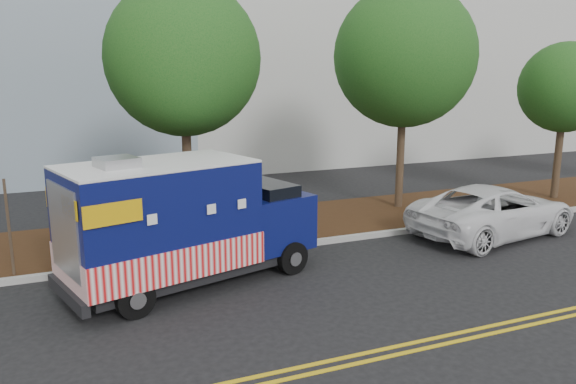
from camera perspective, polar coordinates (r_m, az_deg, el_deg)
name	(u,v)px	position (r m, az deg, el deg)	size (l,w,h in m)	color
ground	(236,275)	(13.51, -5.27, -8.40)	(120.00, 120.00, 0.00)	black
curb	(220,254)	(14.76, -6.89, -6.31)	(120.00, 0.18, 0.15)	#9E9E99
mulch_strip	(201,233)	(16.70, -8.84, -4.14)	(120.00, 4.00, 0.15)	#331E0E
centerline_near	(316,364)	(9.73, 2.88, -17.03)	(120.00, 0.10, 0.01)	gold
centerline_far	(323,371)	(9.54, 3.55, -17.70)	(120.00, 0.10, 0.01)	gold
tree_b	(183,59)	(15.79, -10.59, 13.17)	(4.20, 4.20, 7.17)	#38281C
tree_c	(405,56)	(19.19, 11.77, 13.34)	(4.64, 4.64, 7.51)	#38281C
tree_d	(565,88)	(22.44, 26.32, 9.46)	(3.18, 3.18, 5.74)	#38281C
sign_post	(9,231)	(14.21, -26.46, -3.55)	(0.06, 0.06, 2.40)	#473828
food_truck	(181,226)	(12.67, -10.85, -3.42)	(6.13, 3.59, 3.05)	black
white_car	(494,211)	(17.46, 20.18, -1.78)	(2.46, 5.33, 1.48)	white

